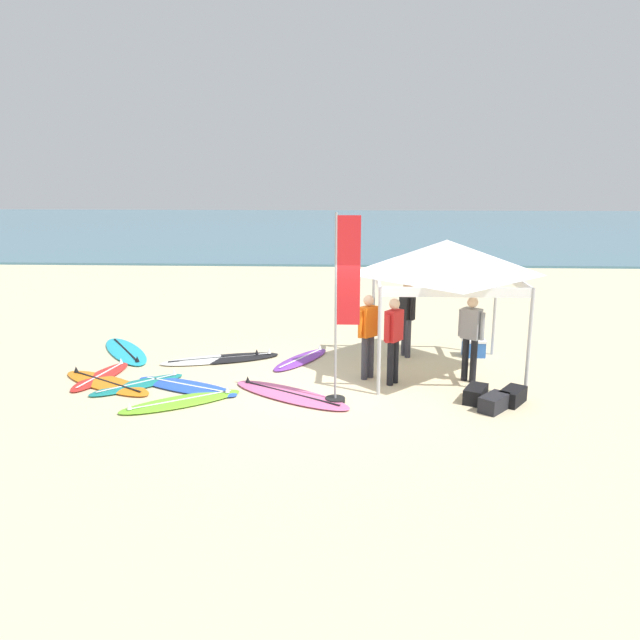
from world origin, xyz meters
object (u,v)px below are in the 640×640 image
Objects in this scene: surfboard_blue at (187,386)px; gear_bag_by_pole at (476,394)px; surfboard_purple at (301,359)px; surfboard_black at (226,358)px; surfboard_teal at (138,384)px; person_orange at (368,331)px; banner_flag at (342,318)px; person_black at (407,313)px; canopy_tent at (446,258)px; surfboard_cyan at (126,351)px; gear_bag_near_tent at (513,396)px; surfboard_orange at (106,383)px; surfboard_pink at (290,395)px; surfboard_red at (101,376)px; gear_bag_on_sand at (494,403)px; surfboard_lime at (181,401)px; surfboard_white at (215,359)px; person_grey at (471,333)px; person_red at (394,335)px; cooler_box at (474,348)px.

surfboard_blue is 3.92× the size of gear_bag_by_pole.
surfboard_purple is 0.78× the size of surfboard_black.
person_orange reaches higher than surfboard_teal.
banner_flag is (3.96, -0.67, 1.54)m from surfboard_teal.
banner_flag is at bearing -115.98° from person_black.
canopy_tent is 5.66m from surfboard_blue.
gear_bag_near_tent is at bearing -19.37° from surfboard_cyan.
surfboard_pink is at bearing -7.76° from surfboard_orange.
surfboard_red and surfboard_black have the same top height.
surfboard_black is (1.39, 1.77, -0.00)m from surfboard_teal.
surfboard_cyan is 5.79m from person_orange.
person_black is at bearing 111.44° from gear_bag_on_sand.
surfboard_pink is 4.24× the size of gear_bag_near_tent.
surfboard_lime is (1.07, -0.86, -0.00)m from surfboard_teal.
surfboard_cyan is at bearing 166.25° from surfboard_white.
person_black reaches higher than surfboard_blue.
banner_flag is (2.81, -2.37, 1.54)m from surfboard_white.
person_grey is 1.54m from person_red.
surfboard_orange is 4.77× the size of cooler_box.
gear_bag_by_pole is 1.00× the size of gear_bag_on_sand.
person_black is (6.03, 2.16, 0.95)m from surfboard_orange.
surfboard_black is at bearing 155.25° from gear_bag_by_pole.
person_grey is 1.57m from gear_bag_near_tent.
surfboard_pink is at bearing -145.00° from cooler_box.
banner_flag reaches higher than surfboard_blue.
person_grey is (5.40, 1.45, 0.95)m from surfboard_lime.
surfboard_cyan is 0.98× the size of surfboard_pink.
person_grey is at bearing 15.01° from surfboard_lime.
surfboard_cyan is 1.28× the size of surfboard_red.
canopy_tent is 1.56m from person_grey.
person_red is at bearing 141.83° from gear_bag_on_sand.
surfboard_white is 2.40m from surfboard_red.
gear_bag_near_tent reaches higher than surfboard_black.
person_orange is 0.50× the size of banner_flag.
surfboard_cyan is at bearing 99.74° from surfboard_orange.
surfboard_red is at bearing 179.10° from person_red.
person_black is (2.33, 0.46, 0.95)m from surfboard_purple.
surfboard_orange is (-3.70, -1.70, -0.00)m from surfboard_purple.
surfboard_cyan and surfboard_teal have the same top height.
gear_bag_on_sand is (5.56, -0.09, 0.10)m from surfboard_lime.
surfboard_teal is at bearing -128.12° from surfboard_black.
surfboard_teal and surfboard_lime have the same top height.
gear_bag_by_pole is at bearing -23.04° from surfboard_white.
surfboard_white is (-4.85, 0.59, -2.35)m from canopy_tent.
surfboard_pink is at bearing -152.93° from canopy_tent.
surfboard_red is at bearing 166.93° from banner_flag.
canopy_tent is 5.67× the size of cooler_box.
surfboard_red is 5.94m from person_red.
person_grey reaches higher than surfboard_black.
person_black is 3.29m from banner_flag.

